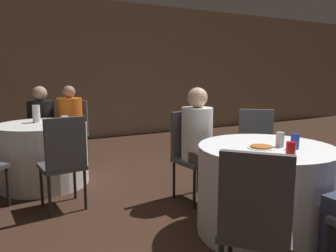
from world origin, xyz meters
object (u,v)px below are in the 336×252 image
object	(u,v)px
chair_far_north	(42,128)
chair_far_south	(64,156)
person_orange_shirt	(69,126)
bottle_far	(36,114)
table_far	(43,154)
chair_near_southwest	(255,217)
pizza_plate_near	(261,147)
chair_near_north	(191,148)
soda_can_blue	(295,141)
soda_can_red	(291,151)
person_white_shirt	(201,146)
person_black_shirt	(42,127)
chair_near_northeast	(256,144)
chair_far_northeast	(73,127)
soda_can_silver	(280,140)
table_near	(265,190)

from	to	relation	value
chair_far_north	chair_far_south	distance (m)	1.87
person_orange_shirt	bottle_far	bearing A→B (deg)	81.53
table_far	chair_near_southwest	xyz separation A→B (m)	(0.76, -2.82, 0.18)
pizza_plate_near	bottle_far	distance (m)	2.73
chair_near_north	soda_can_blue	xyz separation A→B (m)	(0.25, -1.14, 0.25)
soda_can_red	table_far	bearing A→B (deg)	117.67
person_white_shirt	person_black_shirt	bearing A→B (deg)	-66.48
chair_near_northeast	chair_near_southwest	xyz separation A→B (m)	(-1.33, -1.43, 0.00)
person_black_shirt	pizza_plate_near	world-z (taller)	person_black_shirt
chair_far_south	person_orange_shirt	xyz separation A→B (m)	(0.36, 1.58, 0.04)
soda_can_red	pizza_plate_near	bearing A→B (deg)	79.45
chair_far_northeast	soda_can_silver	bearing A→B (deg)	143.25
table_near	chair_far_south	distance (m)	1.87
chair_near_northeast	person_orange_shirt	xyz separation A→B (m)	(-1.65, 2.04, 0.04)
person_white_shirt	table_near	bearing A→B (deg)	90.00
chair_near_southwest	soda_can_blue	bearing A→B (deg)	77.44
chair_near_north	soda_can_silver	xyz separation A→B (m)	(0.21, -1.04, 0.25)
chair_near_north	table_near	bearing A→B (deg)	90.00
chair_far_northeast	person_white_shirt	bearing A→B (deg)	145.98
chair_near_northeast	person_orange_shirt	size ratio (longest dim) A/B	0.80
soda_can_silver	bottle_far	size ratio (longest dim) A/B	0.58
table_near	chair_near_southwest	world-z (taller)	chair_near_southwest
bottle_far	person_orange_shirt	bearing A→B (deg)	47.16
chair_near_north	person_orange_shirt	xyz separation A→B (m)	(-0.91, 1.84, 0.04)
chair_near_southwest	chair_far_south	size ratio (longest dim) A/B	1.00
person_orange_shirt	person_black_shirt	xyz separation A→B (m)	(-0.35, 0.13, -0.01)
chair_near_north	chair_near_southwest	bearing A→B (deg)	62.36
chair_near_southwest	bottle_far	distance (m)	3.08
soda_can_red	soda_can_silver	world-z (taller)	same
chair_near_northeast	chair_far_northeast	world-z (taller)	same
chair_far_northeast	person_white_shirt	xyz separation A→B (m)	(0.85, -2.13, 0.05)
chair_near_north	soda_can_silver	world-z (taller)	chair_near_north
chair_near_north	table_far	bearing A→B (deg)	-49.03
chair_near_northeast	chair_near_southwest	size ratio (longest dim) A/B	1.00
chair_near_southwest	pizza_plate_near	xyz separation A→B (m)	(0.64, 0.63, 0.20)
chair_near_southwest	person_white_shirt	world-z (taller)	person_white_shirt
chair_far_northeast	chair_far_south	bearing A→B (deg)	109.68
chair_far_northeast	soda_can_red	xyz separation A→B (m)	(0.80, -3.32, 0.25)
soda_can_red	chair_near_southwest	bearing A→B (deg)	-153.77
table_far	chair_near_northeast	distance (m)	2.52
chair_far_north	pizza_plate_near	xyz separation A→B (m)	(1.29, -3.12, 0.20)
chair_near_north	soda_can_silver	bearing A→B (deg)	93.51
chair_near_north	person_orange_shirt	size ratio (longest dim) A/B	0.80
chair_near_southwest	chair_far_northeast	distance (m)	3.61
chair_far_south	person_orange_shirt	bearing A→B (deg)	72.25
pizza_plate_near	soda_can_red	xyz separation A→B (m)	(-0.07, -0.35, 0.05)
chair_far_north	soda_can_silver	size ratio (longest dim) A/B	7.68
soda_can_red	person_orange_shirt	bearing A→B (deg)	105.65
chair_near_north	chair_far_north	xyz separation A→B (m)	(-1.25, 2.13, 0.00)
person_black_shirt	bottle_far	bearing A→B (deg)	85.70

